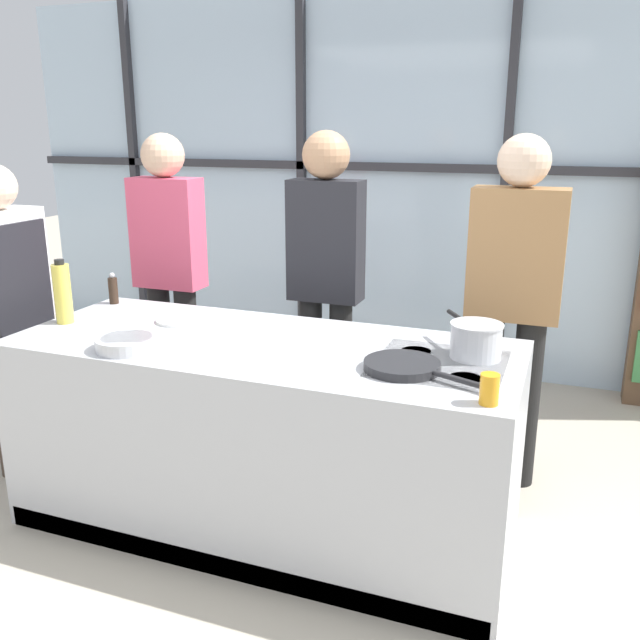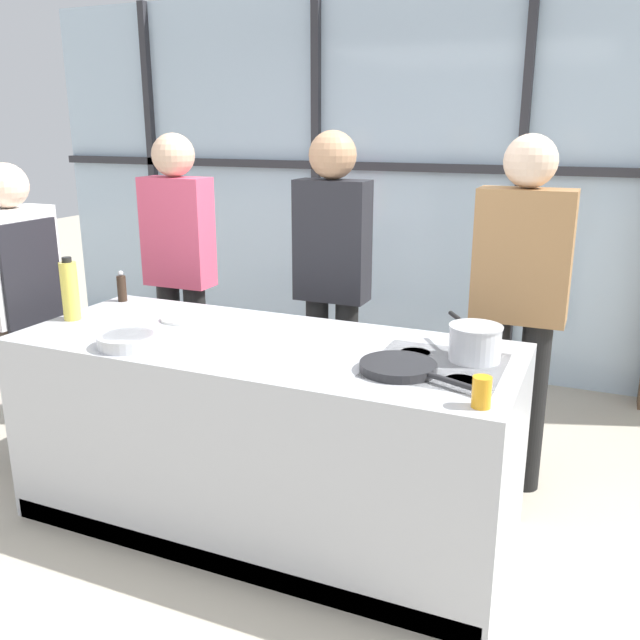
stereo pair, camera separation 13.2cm
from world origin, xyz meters
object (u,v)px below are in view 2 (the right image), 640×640
object	(u,v)px
saucepan	(475,342)
mixing_bowl	(129,340)
chef	(21,300)
pepper_grinder	(122,287)
frying_pan	(400,367)
spectator_far_left	(179,261)
spectator_center_right	(519,295)
white_plate	(184,318)
spectator_center_left	(332,272)
juice_glass_near	(482,392)
oil_bottle	(70,290)

from	to	relation	value
saucepan	mixing_bowl	xyz separation A→B (m)	(-1.42, -0.42, -0.05)
chef	saucepan	xyz separation A→B (m)	(2.40, 0.08, 0.05)
pepper_grinder	frying_pan	bearing A→B (deg)	-15.04
spectator_far_left	chef	bearing A→B (deg)	58.14
spectator_center_right	white_plate	xyz separation A→B (m)	(-1.52, -0.66, -0.12)
frying_pan	spectator_center_left	bearing A→B (deg)	125.50
spectator_center_right	juice_glass_near	world-z (taller)	spectator_center_right
white_plate	pepper_grinder	distance (m)	0.56
white_plate	mixing_bowl	distance (m)	0.45
spectator_far_left	frying_pan	bearing A→B (deg)	150.49
spectator_far_left	pepper_grinder	size ratio (longest dim) A/B	10.55
chef	spectator_center_right	xyz separation A→B (m)	(2.48, 0.78, 0.10)
spectator_far_left	spectator_center_right	distance (m)	2.00
saucepan	juice_glass_near	bearing A→B (deg)	-76.37
spectator_center_right	spectator_center_left	bearing A→B (deg)	0.00
spectator_far_left	oil_bottle	size ratio (longest dim) A/B	5.71
white_plate	oil_bottle	size ratio (longest dim) A/B	0.74
mixing_bowl	spectator_far_left	bearing A→B (deg)	114.08
mixing_bowl	oil_bottle	world-z (taller)	oil_bottle
spectator_center_left	oil_bottle	distance (m)	1.36
chef	frying_pan	xyz separation A→B (m)	(2.16, -0.17, -0.01)
spectator_far_left	spectator_center_left	distance (m)	1.00
saucepan	mixing_bowl	distance (m)	1.48
spectator_center_left	mixing_bowl	world-z (taller)	spectator_center_left
oil_bottle	pepper_grinder	xyz separation A→B (m)	(-0.01, 0.39, -0.07)
white_plate	mixing_bowl	world-z (taller)	mixing_bowl
spectator_center_left	juice_glass_near	size ratio (longest dim) A/B	16.45
white_plate	juice_glass_near	bearing A→B (deg)	-18.18
juice_glass_near	mixing_bowl	bearing A→B (deg)	177.82
chef	oil_bottle	size ratio (longest dim) A/B	5.27
chef	juice_glass_near	distance (m)	2.55
spectator_center_right	mixing_bowl	bearing A→B (deg)	36.63
frying_pan	mixing_bowl	world-z (taller)	mixing_bowl
spectator_far_left	oil_bottle	distance (m)	0.88
saucepan	oil_bottle	xyz separation A→B (m)	(-1.95, -0.19, 0.07)
frying_pan	spectator_far_left	bearing A→B (deg)	150.49
white_plate	frying_pan	bearing A→B (deg)	-13.40
white_plate	oil_bottle	xyz separation A→B (m)	(-0.51, -0.22, 0.14)
juice_glass_near	spectator_center_right	bearing A→B (deg)	91.66
chef	frying_pan	size ratio (longest dim) A/B	3.17
chef	white_plate	world-z (taller)	chef
white_plate	juice_glass_near	distance (m)	1.64
spectator_far_left	spectator_center_right	xyz separation A→B (m)	(2.00, 0.00, -0.01)
frying_pan	mixing_bowl	size ratio (longest dim) A/B	1.93
frying_pan	oil_bottle	distance (m)	1.72
spectator_center_left	saucepan	bearing A→B (deg)	142.89
spectator_center_left	spectator_far_left	bearing A→B (deg)	0.00
spectator_far_left	spectator_center_right	bearing A→B (deg)	-180.00
saucepan	white_plate	bearing A→B (deg)	178.78
oil_bottle	chef	bearing A→B (deg)	167.12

